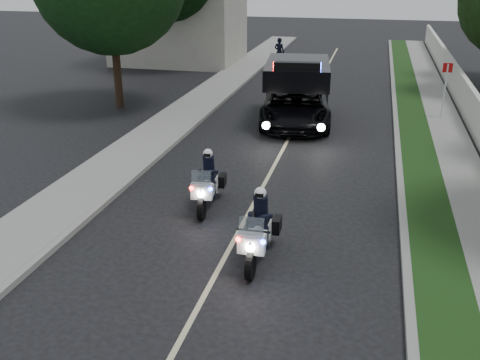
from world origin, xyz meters
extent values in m
plane|color=black|center=(0.00, 0.00, 0.00)|extent=(120.00, 120.00, 0.00)
cube|color=gray|center=(4.10, 10.00, 0.07)|extent=(0.20, 60.00, 0.15)
cube|color=#193814|center=(4.80, 10.00, 0.08)|extent=(1.20, 60.00, 0.16)
cube|color=gray|center=(6.10, 10.00, 0.08)|extent=(1.40, 60.00, 0.16)
cube|color=gray|center=(-4.10, 10.00, 0.07)|extent=(0.20, 60.00, 0.15)
cube|color=gray|center=(-5.20, 10.00, 0.08)|extent=(2.00, 60.00, 0.16)
cube|color=#A8A396|center=(-10.00, 26.00, 3.50)|extent=(8.00, 6.00, 7.00)
cube|color=#BFB78C|center=(0.00, 10.00, 0.00)|extent=(0.12, 50.00, 0.01)
imported|color=black|center=(-0.09, 12.89, 0.00)|extent=(3.53, 6.39, 2.96)
imported|color=black|center=(-2.94, 24.91, 0.00)|extent=(0.68, 1.86, 0.97)
imported|color=black|center=(-2.94, 24.91, 0.00)|extent=(0.70, 0.51, 1.79)
camera|label=1|loc=(3.00, -9.69, 6.43)|focal=40.77mm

